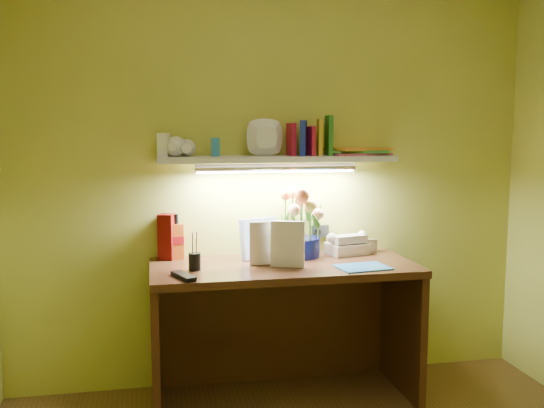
# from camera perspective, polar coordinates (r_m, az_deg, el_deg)

# --- Properties ---
(desk) EXTENTS (1.40, 0.60, 0.75)m
(desk) POSITION_cam_1_polar(r_m,az_deg,el_deg) (3.33, 1.12, -12.00)
(desk) COLOR #3B2210
(desk) RESTS_ON ground
(flower_bouquet) EXTENTS (0.29, 0.29, 0.38)m
(flower_bouquet) POSITION_cam_1_polar(r_m,az_deg,el_deg) (3.38, 2.75, -1.84)
(flower_bouquet) COLOR #0A0E3E
(flower_bouquet) RESTS_ON desk
(telephone) EXTENTS (0.25, 0.21, 0.13)m
(telephone) POSITION_cam_1_polar(r_m,az_deg,el_deg) (3.49, 7.06, -3.67)
(telephone) COLOR beige
(telephone) RESTS_ON desk
(desk_clock) EXTENTS (0.08, 0.04, 0.07)m
(desk_clock) POSITION_cam_1_polar(r_m,az_deg,el_deg) (3.57, 9.20, -3.90)
(desk_clock) COLOR silver
(desk_clock) RESTS_ON desk
(whisky_bottle) EXTENTS (0.08, 0.08, 0.25)m
(whisky_bottle) POSITION_cam_1_polar(r_m,az_deg,el_deg) (3.37, -9.00, -3.04)
(whisky_bottle) COLOR #AE4612
(whisky_bottle) RESTS_ON desk
(whisky_box) EXTENTS (0.11, 0.11, 0.25)m
(whisky_box) POSITION_cam_1_polar(r_m,az_deg,el_deg) (3.37, -9.85, -3.06)
(whisky_box) COLOR #570806
(whisky_box) RESTS_ON desk
(pen_cup) EXTENTS (0.07, 0.07, 0.15)m
(pen_cup) POSITION_cam_1_polar(r_m,az_deg,el_deg) (3.10, -7.30, -4.83)
(pen_cup) COLOR black
(pen_cup) RESTS_ON desk
(art_card) EXTENTS (0.22, 0.12, 0.22)m
(art_card) POSITION_cam_1_polar(r_m,az_deg,el_deg) (3.35, -1.18, -3.24)
(art_card) COLOR white
(art_card) RESTS_ON desk
(tv_remote) EXTENTS (0.12, 0.19, 0.02)m
(tv_remote) POSITION_cam_1_polar(r_m,az_deg,el_deg) (2.96, -8.33, -6.73)
(tv_remote) COLOR black
(tv_remote) RESTS_ON desk
(blue_folder) EXTENTS (0.28, 0.22, 0.01)m
(blue_folder) POSITION_cam_1_polar(r_m,az_deg,el_deg) (3.18, 8.54, -5.90)
(blue_folder) COLOR #2C7BC1
(blue_folder) RESTS_ON desk
(desk_book_a) EXTENTS (0.17, 0.03, 0.23)m
(desk_book_a) POSITION_cam_1_polar(r_m,az_deg,el_deg) (3.17, -2.13, -3.76)
(desk_book_a) COLOR silver
(desk_book_a) RESTS_ON desk
(desk_book_b) EXTENTS (0.17, 0.08, 0.24)m
(desk_book_b) POSITION_cam_1_polar(r_m,az_deg,el_deg) (3.14, -0.14, -3.75)
(desk_book_b) COLOR white
(desk_book_b) RESTS_ON desk
(wall_shelf) EXTENTS (1.32, 0.33, 0.25)m
(wall_shelf) POSITION_cam_1_polar(r_m,az_deg,el_deg) (3.34, 1.14, 4.87)
(wall_shelf) COLOR white
(wall_shelf) RESTS_ON ground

